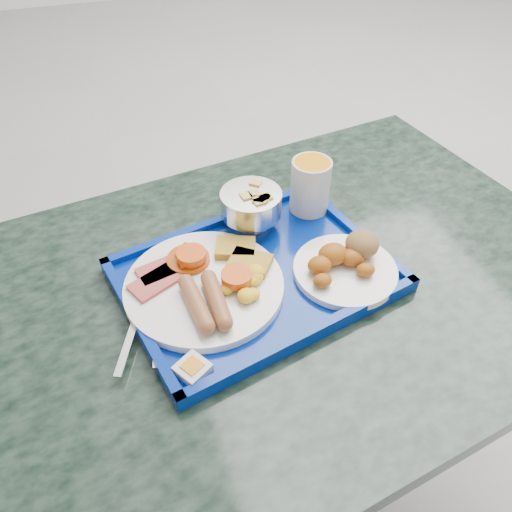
{
  "coord_description": "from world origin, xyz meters",
  "views": [
    {
      "loc": [
        -1.33,
        -1.68,
        1.27
      ],
      "look_at": [
        -1.15,
        -1.13,
        0.74
      ],
      "focal_mm": 35.0,
      "sensor_mm": 36.0,
      "label": 1
    }
  ],
  "objects_px": {
    "fruit_bowl": "(251,204)",
    "main_plate": "(208,282)",
    "tray": "(256,276)",
    "table": "(271,344)",
    "bread_plate": "(346,262)",
    "juice_cup": "(310,184)"
  },
  "relations": [
    {
      "from": "main_plate",
      "to": "tray",
      "type": "bearing_deg",
      "value": 4.29
    },
    {
      "from": "bread_plate",
      "to": "tray",
      "type": "bearing_deg",
      "value": 165.23
    },
    {
      "from": "table",
      "to": "fruit_bowl",
      "type": "xyz_separation_m",
      "value": [
        0.0,
        0.13,
        0.24
      ]
    },
    {
      "from": "fruit_bowl",
      "to": "main_plate",
      "type": "bearing_deg",
      "value": -131.9
    },
    {
      "from": "table",
      "to": "juice_cup",
      "type": "xyz_separation_m",
      "value": [
        0.12,
        0.14,
        0.24
      ]
    },
    {
      "from": "table",
      "to": "fruit_bowl",
      "type": "bearing_deg",
      "value": 88.51
    },
    {
      "from": "tray",
      "to": "fruit_bowl",
      "type": "height_order",
      "value": "fruit_bowl"
    },
    {
      "from": "tray",
      "to": "bread_plate",
      "type": "bearing_deg",
      "value": -14.77
    },
    {
      "from": "table",
      "to": "main_plate",
      "type": "bearing_deg",
      "value": 179.59
    },
    {
      "from": "table",
      "to": "bread_plate",
      "type": "relative_size",
      "value": 7.07
    },
    {
      "from": "table",
      "to": "tray",
      "type": "xyz_separation_m",
      "value": [
        -0.03,
        0.01,
        0.18
      ]
    },
    {
      "from": "main_plate",
      "to": "fruit_bowl",
      "type": "distance_m",
      "value": 0.17
    },
    {
      "from": "juice_cup",
      "to": "main_plate",
      "type": "bearing_deg",
      "value": -148.37
    },
    {
      "from": "juice_cup",
      "to": "table",
      "type": "bearing_deg",
      "value": -130.29
    },
    {
      "from": "table",
      "to": "juice_cup",
      "type": "relative_size",
      "value": 11.82
    },
    {
      "from": "tray",
      "to": "main_plate",
      "type": "bearing_deg",
      "value": -175.71
    },
    {
      "from": "bread_plate",
      "to": "fruit_bowl",
      "type": "height_order",
      "value": "fruit_bowl"
    },
    {
      "from": "bread_plate",
      "to": "juice_cup",
      "type": "xyz_separation_m",
      "value": [
        0.01,
        0.17,
        0.04
      ]
    },
    {
      "from": "tray",
      "to": "juice_cup",
      "type": "distance_m",
      "value": 0.21
    },
    {
      "from": "table",
      "to": "fruit_bowl",
      "type": "height_order",
      "value": "fruit_bowl"
    },
    {
      "from": "tray",
      "to": "table",
      "type": "bearing_deg",
      "value": -13.6
    },
    {
      "from": "main_plate",
      "to": "fruit_bowl",
      "type": "relative_size",
      "value": 2.33
    }
  ]
}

